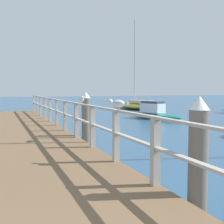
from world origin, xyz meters
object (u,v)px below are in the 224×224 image
object	(u,v)px
dock_piling_near	(198,163)
seagull_background	(82,99)
boat_6	(155,113)
seagull_foreground	(118,103)
dock_piling_far	(86,122)
boat_2	(137,105)

from	to	relation	value
dock_piling_near	seagull_background	bearing A→B (deg)	94.56
boat_6	seagull_background	bearing A→B (deg)	-146.10
seagull_foreground	boat_6	bearing A→B (deg)	15.57
dock_piling_far	seagull_foreground	distance (m)	3.72
boat_2	seagull_foreground	bearing A→B (deg)	-122.46
boat_2	dock_piling_far	bearing A→B (deg)	-126.13
seagull_foreground	seagull_background	distance (m)	2.73
dock_piling_near	dock_piling_far	bearing A→B (deg)	90.00
dock_piling_near	boat_6	bearing A→B (deg)	62.43
dock_piling_near	dock_piling_far	size ratio (longest dim) A/B	1.00
seagull_foreground	dock_piling_near	bearing A→B (deg)	-121.09
seagull_foreground	boat_6	size ratio (longest dim) A/B	0.09
dock_piling_far	boat_6	xyz separation A→B (m)	(7.41, 8.52, -0.58)
seagull_background	boat_6	bearing A→B (deg)	-120.74
dock_piling_near	seagull_background	world-z (taller)	dock_piling_near
seagull_background	boat_6	distance (m)	12.29
dock_piling_far	boat_6	world-z (taller)	dock_piling_far
dock_piling_near	boat_2	xyz separation A→B (m)	(10.35, 23.12, -0.58)
dock_piling_far	boat_2	size ratio (longest dim) A/B	0.22
seagull_background	boat_2	distance (m)	21.29
dock_piling_near	dock_piling_far	world-z (taller)	same
seagull_foreground	boat_2	distance (m)	23.68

